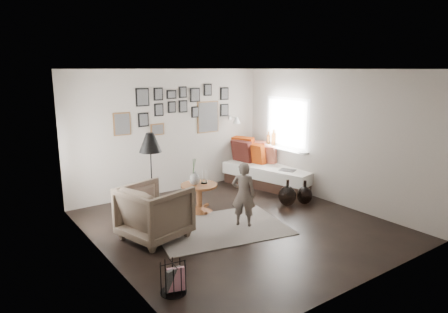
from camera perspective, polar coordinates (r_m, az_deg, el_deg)
ground at (r=6.90m, az=2.10°, el=-9.74°), size 4.80×4.80×0.00m
wall_back at (r=8.52m, az=-7.71°, el=3.52°), size 4.50×0.00×4.50m
wall_front at (r=4.90m, az=19.59°, el=-3.75°), size 4.50×0.00×4.50m
wall_left at (r=5.48m, az=-16.81°, el=-1.88°), size 0.00×4.80×4.80m
wall_right at (r=8.07m, az=14.97°, el=2.71°), size 0.00×4.80×4.80m
ceiling at (r=6.39m, az=2.29°, el=12.38°), size 4.80×4.80×0.00m
door_left at (r=6.66m, az=-19.91°, el=-1.82°), size 0.00×2.14×2.14m
window_right at (r=8.99m, az=7.96°, el=1.59°), size 0.15×1.32×1.30m
gallery_wall at (r=8.59m, az=-6.04°, el=6.61°), size 2.74×0.03×1.08m
wall_sconce at (r=9.10m, az=1.74°, el=5.23°), size 0.18×0.36×0.16m
rug at (r=6.77m, az=-0.55°, el=-10.13°), size 2.41×1.92×0.01m
pedestal_table at (r=7.43m, az=-3.56°, el=-6.09°), size 0.68×0.68×0.53m
vase at (r=7.28m, az=-4.22°, el=-2.92°), size 0.19×0.19×0.48m
candles at (r=7.37m, az=-2.87°, el=-2.93°), size 0.12×0.12×0.25m
daybed at (r=9.13m, az=6.31°, el=-2.07°), size 1.41×2.29×1.05m
magazine_on_daybed at (r=8.60m, az=9.05°, el=-1.94°), size 0.35×0.39×0.02m
armchair at (r=6.34m, az=-9.86°, el=-7.83°), size 1.14×1.12×0.85m
armchair_cushion at (r=6.38m, az=-9.83°, el=-7.21°), size 0.47×0.47×0.18m
floor_lamp at (r=6.62m, az=-10.48°, el=1.47°), size 0.37×0.37×1.59m
magazine_basket at (r=4.96m, az=-7.24°, el=-16.85°), size 0.34×0.34×0.38m
demijohn_large at (r=7.85m, az=9.02°, el=-5.56°), size 0.35×0.35×0.52m
demijohn_small at (r=8.02m, az=11.42°, el=-5.44°), size 0.31×0.31×0.47m
child at (r=6.70m, az=2.81°, el=-5.43°), size 0.46×0.48×1.10m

